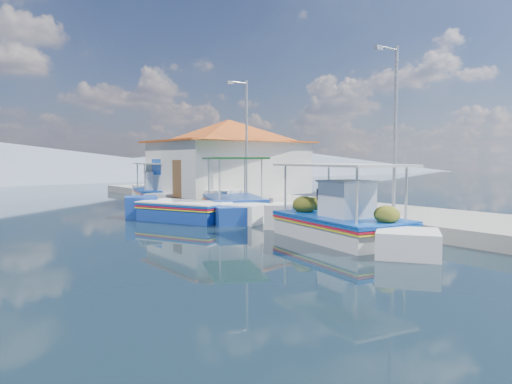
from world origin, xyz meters
TOP-DOWN VIEW (x-y plane):
  - ground at (0.00, 0.00)m, footprint 160.00×160.00m
  - quay at (5.90, 6.00)m, footprint 5.00×44.00m
  - bollards at (3.80, 5.25)m, footprint 0.20×17.20m
  - main_caique at (1.49, 1.78)m, footprint 3.20×7.92m
  - caique_green_canopy at (2.52, 9.29)m, footprint 4.30×7.11m
  - caique_blue_hull at (-0.13, 8.87)m, footprint 3.65×6.07m
  - caique_far at (2.66, 17.76)m, footprint 3.46×7.05m
  - harbor_building at (6.20, 15.00)m, footprint 10.49×10.49m
  - lamp_post_near at (4.51, 2.00)m, footprint 1.21×0.14m
  - lamp_post_far at (4.51, 11.00)m, footprint 1.21×0.14m
  - mountain_ridge at (6.54, 56.00)m, footprint 171.40×96.00m

SIDE VIEW (x-z plane):
  - ground at x=0.00m, z-range 0.00..0.00m
  - quay at x=5.90m, z-range 0.00..0.50m
  - caique_blue_hull at x=-0.13m, z-range -0.27..0.91m
  - caique_green_canopy at x=2.52m, z-range -1.02..1.89m
  - caique_far at x=2.66m, z-range -0.81..1.76m
  - main_caique at x=1.49m, z-range -0.81..1.83m
  - bollards at x=3.80m, z-range 0.50..0.80m
  - mountain_ridge at x=6.54m, z-range -0.71..4.79m
  - harbor_building at x=6.20m, z-range 0.58..4.98m
  - lamp_post_near at x=4.51m, z-range 0.85..6.85m
  - lamp_post_far at x=4.51m, z-range 0.85..6.85m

